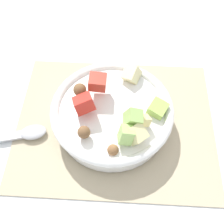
{
  "coord_description": "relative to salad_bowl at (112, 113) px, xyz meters",
  "views": [
    {
      "loc": [
        0.01,
        -0.32,
        0.54
      ],
      "look_at": [
        -0.01,
        -0.0,
        0.05
      ],
      "focal_mm": 44.55,
      "sensor_mm": 36.0,
      "label": 1
    }
  ],
  "objects": [
    {
      "name": "placemat",
      "position": [
        0.01,
        0.0,
        -0.04
      ],
      "size": [
        0.44,
        0.35,
        0.01
      ],
      "primitive_type": "cube",
      "color": "tan",
      "rests_on": "ground_plane"
    },
    {
      "name": "serving_spoon",
      "position": [
        -0.22,
        -0.05,
        -0.03
      ],
      "size": [
        0.24,
        0.08,
        0.01
      ],
      "color": "#B7B7BC",
      "rests_on": "placemat"
    },
    {
      "name": "ground_plane",
      "position": [
        0.01,
        0.0,
        -0.04
      ],
      "size": [
        2.4,
        2.4,
        0.0
      ],
      "primitive_type": "plane",
      "color": "silver"
    },
    {
      "name": "salad_bowl",
      "position": [
        0.0,
        0.0,
        0.0
      ],
      "size": [
        0.26,
        0.26,
        0.11
      ],
      "color": "white",
      "rests_on": "placemat"
    }
  ]
}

